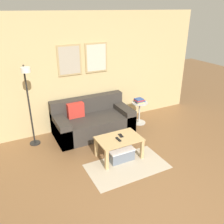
% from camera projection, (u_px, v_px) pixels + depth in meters
% --- Properties ---
extents(ground_plane, '(16.00, 16.00, 0.00)m').
position_uv_depth(ground_plane, '(179.00, 215.00, 3.25)').
color(ground_plane, brown).
extents(wall_back, '(5.60, 0.09, 2.55)m').
position_uv_depth(wall_back, '(89.00, 72.00, 5.30)').
color(wall_back, tan).
rests_on(wall_back, ground_plane).
extents(area_rug, '(1.41, 0.81, 0.01)m').
position_uv_depth(area_rug, '(127.00, 166.00, 4.24)').
color(area_rug, '#C1B299').
rests_on(area_rug, ground_plane).
extents(couch, '(1.71, 0.86, 0.77)m').
position_uv_depth(couch, '(92.00, 121.00, 5.29)').
color(couch, '#38332D').
rests_on(couch, ground_plane).
extents(coffee_table, '(0.81, 0.54, 0.41)m').
position_uv_depth(coffee_table, '(119.00, 142.00, 4.38)').
color(coffee_table, tan).
rests_on(coffee_table, ground_plane).
extents(storage_bin, '(0.48, 0.38, 0.23)m').
position_uv_depth(storage_bin, '(119.00, 153.00, 4.43)').
color(storage_bin, slate).
rests_on(storage_bin, ground_plane).
extents(floor_lamp, '(0.22, 0.44, 1.66)m').
position_uv_depth(floor_lamp, '(29.00, 96.00, 4.41)').
color(floor_lamp, black).
rests_on(floor_lamp, ground_plane).
extents(side_table, '(0.39, 0.39, 0.54)m').
position_uv_depth(side_table, '(139.00, 111.00, 5.71)').
color(side_table, silver).
rests_on(side_table, ground_plane).
extents(book_stack, '(0.24, 0.19, 0.09)m').
position_uv_depth(book_stack, '(139.00, 101.00, 5.61)').
color(book_stack, '#D8C666').
rests_on(book_stack, side_table).
extents(remote_control, '(0.05, 0.15, 0.02)m').
position_uv_depth(remote_control, '(118.00, 139.00, 4.29)').
color(remote_control, black).
rests_on(remote_control, coffee_table).
extents(cell_phone, '(0.08, 0.15, 0.01)m').
position_uv_depth(cell_phone, '(121.00, 136.00, 4.42)').
color(cell_phone, black).
rests_on(cell_phone, coffee_table).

